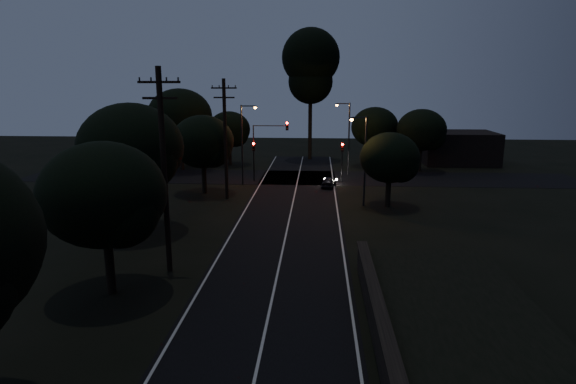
{
  "coord_description": "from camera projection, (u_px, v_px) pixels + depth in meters",
  "views": [
    {
      "loc": [
        2.11,
        -9.53,
        10.21
      ],
      "look_at": [
        0.0,
        24.0,
        2.5
      ],
      "focal_mm": 30.0,
      "sensor_mm": 36.0,
      "label": 1
    }
  ],
  "objects": [
    {
      "name": "tree_far_ne",
      "position": [
        377.0,
        128.0,
        58.6
      ],
      "size": [
        5.74,
        5.74,
        7.26
      ],
      "color": "black",
      "rests_on": "ground"
    },
    {
      "name": "tree_right_a",
      "position": [
        392.0,
        159.0,
        39.37
      ],
      "size": [
        4.89,
        4.89,
        6.22
      ],
      "color": "black",
      "rests_on": "ground"
    },
    {
      "name": "car",
      "position": [
        329.0,
        182.0,
        47.72
      ],
      "size": [
        1.68,
        3.16,
        1.02
      ],
      "primitive_type": "imported",
      "rotation": [
        0.0,
        0.0,
        2.98
      ],
      "color": "black",
      "rests_on": "ground"
    },
    {
      "name": "tree_far_nw",
      "position": [
        230.0,
        130.0,
        59.8
      ],
      "size": [
        5.27,
        5.27,
        6.67
      ],
      "color": "black",
      "rests_on": "ground"
    },
    {
      "name": "streetlight_b",
      "position": [
        347.0,
        134.0,
        53.13
      ],
      "size": [
        1.66,
        0.26,
        8.0
      ],
      "color": "black",
      "rests_on": "ground"
    },
    {
      "name": "building_left",
      "position": [
        149.0,
        144.0,
        63.0
      ],
      "size": [
        10.0,
        8.0,
        4.4
      ],
      "primitive_type": "cube",
      "color": "black",
      "rests_on": "ground"
    },
    {
      "name": "tree_left_b",
      "position": [
        107.0,
        198.0,
        22.63
      ],
      "size": [
        5.93,
        5.93,
        7.53
      ],
      "color": "black",
      "rests_on": "ground"
    },
    {
      "name": "streetlight_c",
      "position": [
        363.0,
        155.0,
        39.54
      ],
      "size": [
        1.46,
        0.26,
        7.5
      ],
      "color": "black",
      "rests_on": "ground"
    },
    {
      "name": "building_right",
      "position": [
        458.0,
        148.0,
        61.57
      ],
      "size": [
        9.0,
        7.0,
        4.0
      ],
      "primitive_type": "cube",
      "color": "black",
      "rests_on": "ground"
    },
    {
      "name": "tree_left_d",
      "position": [
        205.0,
        143.0,
        44.1
      ],
      "size": [
        5.74,
        5.74,
        7.29
      ],
      "color": "black",
      "rests_on": "ground"
    },
    {
      "name": "streetlight_a",
      "position": [
        244.0,
        139.0,
        47.94
      ],
      "size": [
        1.66,
        0.26,
        8.0
      ],
      "color": "black",
      "rests_on": "ground"
    },
    {
      "name": "utility_pole_mid",
      "position": [
        164.0,
        169.0,
        25.36
      ],
      "size": [
        2.2,
        0.3,
        11.0
      ],
      "color": "black",
      "rests_on": "ground"
    },
    {
      "name": "tree_left_c",
      "position": [
        134.0,
        150.0,
        32.29
      ],
      "size": [
        7.03,
        7.03,
        8.89
      ],
      "color": "black",
      "rests_on": "ground"
    },
    {
      "name": "signal_right",
      "position": [
        342.0,
        155.0,
        49.67
      ],
      "size": [
        0.28,
        0.35,
        4.1
      ],
      "color": "black",
      "rests_on": "ground"
    },
    {
      "name": "signal_left",
      "position": [
        254.0,
        154.0,
        50.23
      ],
      "size": [
        0.28,
        0.35,
        4.1
      ],
      "color": "black",
      "rests_on": "ground"
    },
    {
      "name": "tree_far_e",
      "position": [
        423.0,
        131.0,
        55.38
      ],
      "size": [
        5.67,
        5.67,
        7.19
      ],
      "color": "black",
      "rests_on": "ground"
    },
    {
      "name": "utility_pole_far",
      "position": [
        225.0,
        137.0,
        41.96
      ],
      "size": [
        2.2,
        0.3,
        10.5
      ],
      "color": "black",
      "rests_on": "ground"
    },
    {
      "name": "signal_mast",
      "position": [
        270.0,
        140.0,
        49.8
      ],
      "size": [
        3.7,
        0.35,
        6.25
      ],
      "color": "black",
      "rests_on": "ground"
    },
    {
      "name": "road_surface",
      "position": [
        293.0,
        202.0,
        41.96
      ],
      "size": [
        60.0,
        70.0,
        0.03
      ],
      "color": "black",
      "rests_on": "ground"
    },
    {
      "name": "tall_pine",
      "position": [
        311.0,
        65.0,
        62.37
      ],
      "size": [
        7.51,
        7.51,
        17.06
      ],
      "color": "black",
      "rests_on": "ground"
    },
    {
      "name": "tree_far_w",
      "position": [
        182.0,
        117.0,
        55.75
      ],
      "size": [
        7.45,
        7.45,
        9.5
      ],
      "color": "black",
      "rests_on": "ground"
    }
  ]
}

